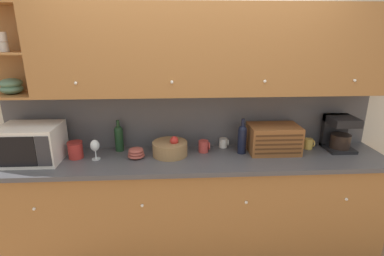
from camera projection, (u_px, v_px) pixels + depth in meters
The scene contains 17 objects.
ground_plane at pixel (191, 226), 3.23m from camera, with size 24.00×24.00×0.00m, color #896647.
wall_back at pixel (191, 109), 2.86m from camera, with size 5.86×0.06×2.60m.
counter_unit at pixel (193, 203), 2.81m from camera, with size 3.48×0.61×0.94m.
backsplash_panel at pixel (191, 119), 2.86m from camera, with size 3.46×0.01×0.55m.
upper_cabinets at pixel (212, 50), 2.51m from camera, with size 3.46×0.35×0.74m.
microwave at pixel (31, 144), 2.55m from camera, with size 0.49×0.38×0.32m.
storage_canister at pixel (76, 150), 2.64m from camera, with size 0.13×0.13×0.15m.
wine_glass at pixel (95, 146), 2.59m from camera, with size 0.08×0.08×0.18m.
second_wine_bottle at pixel (119, 137), 2.78m from camera, with size 0.08×0.08×0.30m.
bowl_stack_on_counter at pixel (136, 153), 2.64m from camera, with size 0.15×0.15×0.09m.
fruit_basket at pixel (170, 148), 2.70m from camera, with size 0.31×0.31×0.19m.
mug_patterned_third at pixel (204, 146), 2.78m from camera, with size 0.11×0.09×0.11m.
mug at pixel (223, 143), 2.89m from camera, with size 0.09×0.08×0.09m.
wine_bottle at pixel (242, 138), 2.72m from camera, with size 0.08×0.08×0.33m.
bread_box at pixel (273, 139), 2.76m from camera, with size 0.45×0.30×0.26m.
mug_blue_second at pixel (309, 144), 2.86m from camera, with size 0.09×0.08×0.10m.
coffee_maker at pixel (339, 133), 2.82m from camera, with size 0.24×0.27×0.32m.
Camera 1 is at (-0.15, -2.75, 2.01)m, focal length 28.00 mm.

